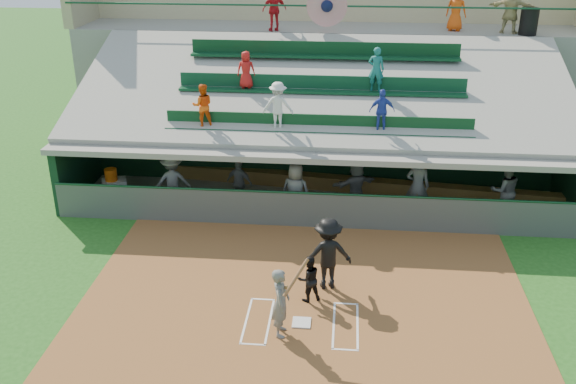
# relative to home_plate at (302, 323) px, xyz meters

# --- Properties ---
(ground) EXTENTS (100.00, 100.00, 0.00)m
(ground) POSITION_rel_home_plate_xyz_m (0.00, 0.00, -0.04)
(ground) COLOR #1F5417
(ground) RESTS_ON ground
(dirt_slab) EXTENTS (11.00, 9.00, 0.02)m
(dirt_slab) POSITION_rel_home_plate_xyz_m (0.00, 0.50, -0.03)
(dirt_slab) COLOR brown
(dirt_slab) RESTS_ON ground
(home_plate) EXTENTS (0.43, 0.43, 0.03)m
(home_plate) POSITION_rel_home_plate_xyz_m (0.00, 0.00, 0.00)
(home_plate) COLOR silver
(home_plate) RESTS_ON dirt_slab
(batters_box_chalk) EXTENTS (2.65, 1.85, 0.01)m
(batters_box_chalk) POSITION_rel_home_plate_xyz_m (0.00, 0.00, -0.01)
(batters_box_chalk) COLOR white
(batters_box_chalk) RESTS_ON dirt_slab
(dugout_floor) EXTENTS (16.00, 3.50, 0.04)m
(dugout_floor) POSITION_rel_home_plate_xyz_m (0.00, 6.75, -0.02)
(dugout_floor) COLOR gray
(dugout_floor) RESTS_ON ground
(concourse_slab) EXTENTS (20.00, 3.00, 4.60)m
(concourse_slab) POSITION_rel_home_plate_xyz_m (0.00, 13.50, 2.26)
(concourse_slab) COLOR gray
(concourse_slab) RESTS_ON ground
(grandstand) EXTENTS (20.40, 10.40, 7.80)m
(grandstand) POSITION_rel_home_plate_xyz_m (-0.01, 10.51, 2.23)
(grandstand) COLOR #4F544F
(grandstand) RESTS_ON ground
(batter_at_plate) EXTENTS (0.83, 0.73, 1.95)m
(batter_at_plate) POSITION_rel_home_plate_xyz_m (-0.44, -0.43, 0.83)
(batter_at_plate) COLOR #565853
(batter_at_plate) RESTS_ON dirt_slab
(catcher) EXTENTS (0.72, 0.65, 1.20)m
(catcher) POSITION_rel_home_plate_xyz_m (0.09, 1.00, 0.59)
(catcher) COLOR black
(catcher) RESTS_ON dirt_slab
(home_umpire) EXTENTS (1.36, 0.96, 1.91)m
(home_umpire) POSITION_rel_home_plate_xyz_m (0.53, 1.67, 0.94)
(home_umpire) COLOR black
(home_umpire) RESTS_ON dirt_slab
(dugout_bench) EXTENTS (15.36, 2.35, 0.46)m
(dugout_bench) POSITION_rel_home_plate_xyz_m (0.29, 7.91, 0.24)
(dugout_bench) COLOR olive
(dugout_bench) RESTS_ON dugout_floor
(white_table) EXTENTS (0.94, 0.83, 0.68)m
(white_table) POSITION_rel_home_plate_xyz_m (-6.67, 6.39, 0.34)
(white_table) COLOR silver
(white_table) RESTS_ON dugout_floor
(water_cooler) EXTENTS (0.40, 0.40, 0.40)m
(water_cooler) POSITION_rel_home_plate_xyz_m (-6.74, 6.35, 0.88)
(water_cooler) COLOR orange
(water_cooler) RESTS_ON white_table
(dugout_player_a) EXTENTS (1.31, 0.94, 1.82)m
(dugout_player_a) POSITION_rel_home_plate_xyz_m (-4.55, 5.90, 0.92)
(dugout_player_a) COLOR #5A5C57
(dugout_player_a) RESTS_ON dugout_floor
(dugout_player_b) EXTENTS (0.98, 0.66, 1.55)m
(dugout_player_b) POSITION_rel_home_plate_xyz_m (-2.48, 6.33, 0.78)
(dugout_player_b) COLOR #535651
(dugout_player_b) RESTS_ON dugout_floor
(dugout_player_c) EXTENTS (0.99, 0.76, 1.82)m
(dugout_player_c) POSITION_rel_home_plate_xyz_m (-0.60, 5.46, 0.92)
(dugout_player_c) COLOR #51534F
(dugout_player_c) RESTS_ON dugout_floor
(dugout_player_d) EXTENTS (1.56, 1.14, 1.63)m
(dugout_player_d) POSITION_rel_home_plate_xyz_m (1.25, 6.34, 0.82)
(dugout_player_d) COLOR #585B56
(dugout_player_d) RESTS_ON dugout_floor
(dugout_player_e) EXTENTS (0.76, 0.54, 1.96)m
(dugout_player_e) POSITION_rel_home_plate_xyz_m (3.14, 6.09, 0.99)
(dugout_player_e) COLOR #5A5C57
(dugout_player_e) RESTS_ON dugout_floor
(dugout_player_f) EXTENTS (0.97, 0.80, 1.86)m
(dugout_player_f) POSITION_rel_home_plate_xyz_m (5.79, 6.11, 0.93)
(dugout_player_f) COLOR #545752
(dugout_player_f) RESTS_ON dugout_floor
(trash_bin) EXTENTS (0.65, 0.65, 0.98)m
(trash_bin) POSITION_rel_home_plate_xyz_m (7.43, 12.40, 5.05)
(trash_bin) COLOR black
(trash_bin) RESTS_ON concourse_slab
(concourse_staff_a) EXTENTS (1.02, 0.73, 1.60)m
(concourse_staff_a) POSITION_rel_home_plate_xyz_m (-1.99, 12.32, 5.36)
(concourse_staff_a) COLOR red
(concourse_staff_a) RESTS_ON concourse_slab
(concourse_staff_b) EXTENTS (0.89, 0.73, 1.57)m
(concourse_staff_b) POSITION_rel_home_plate_xyz_m (4.85, 13.03, 5.35)
(concourse_staff_b) COLOR #E54B0D
(concourse_staff_b) RESTS_ON concourse_slab
(concourse_staff_c) EXTENTS (1.76, 1.07, 1.81)m
(concourse_staff_c) POSITION_rel_home_plate_xyz_m (6.80, 12.70, 5.47)
(concourse_staff_c) COLOR tan
(concourse_staff_c) RESTS_ON concourse_slab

